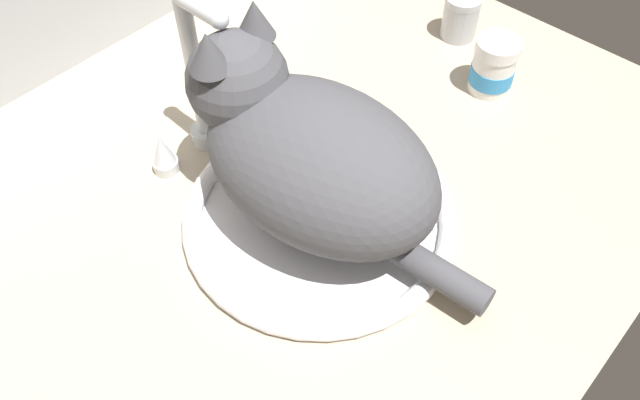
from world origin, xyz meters
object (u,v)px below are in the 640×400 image
Objects in this scene: faucet at (201,93)px; cat at (304,150)px; sink_basin at (320,217)px; metal_jar at (461,17)px; pill_bottle at (493,67)px.

faucet is 17.25cm from cat.
sink_basin is 20.66cm from faucet.
faucet is 42.21cm from metal_jar.
cat is 34.47cm from pill_bottle.
faucet is at bearing 147.88° from pill_bottle.
faucet is 3.39× the size of metal_jar.
sink_basin is 1.41× the size of faucet.
cat is 41.79cm from metal_jar.
pill_bottle is at bearing -125.08° from metal_jar.
sink_basin is at bearing 177.09° from pill_bottle.
metal_jar reaches higher than sink_basin.
faucet reaches higher than sink_basin.
pill_bottle is (-7.13, -10.15, 0.35)cm from metal_jar.
sink_basin is 4.78× the size of metal_jar.
cat is (-0.15, -17.09, 2.36)cm from faucet.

